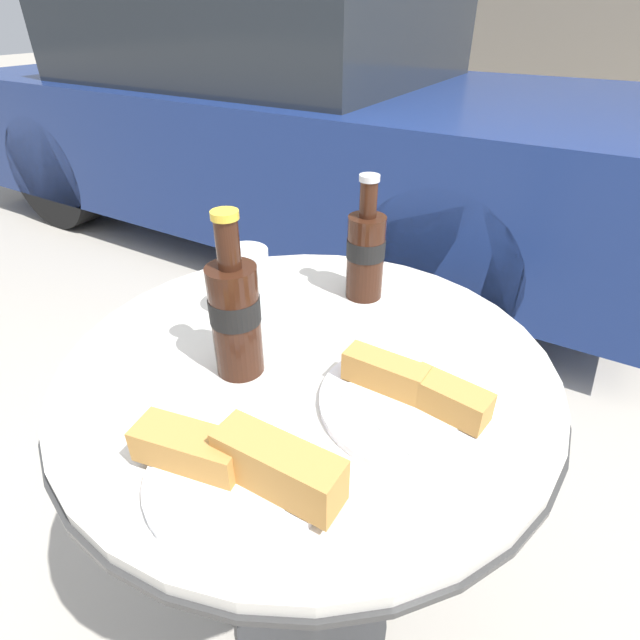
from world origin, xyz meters
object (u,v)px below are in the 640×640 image
object	(u,v)px
cola_bottle_left	(235,314)
drinking_glass	(248,288)
cola_bottle_right	(366,252)
lunch_plate_near	(413,396)
lunch_plate_far	(241,467)
parked_car	(289,121)
bistro_table	(309,429)

from	to	relation	value
cola_bottle_left	drinking_glass	xyz separation A→B (m)	(-0.08, 0.12, -0.04)
cola_bottle_right	cola_bottle_left	bearing A→B (deg)	-100.55
cola_bottle_left	cola_bottle_right	world-z (taller)	cola_bottle_left
cola_bottle_right	lunch_plate_near	distance (m)	0.31
lunch_plate_near	cola_bottle_right	bearing A→B (deg)	129.65
drinking_glass	lunch_plate_far	world-z (taller)	drinking_glass
drinking_glass	lunch_plate_near	distance (m)	0.34
lunch_plate_near	parked_car	distance (m)	2.70
bistro_table	cola_bottle_right	world-z (taller)	cola_bottle_right
cola_bottle_left	parked_car	xyz separation A→B (m)	(-1.41, 2.18, -0.25)
lunch_plate_far	cola_bottle_right	bearing A→B (deg)	99.79
bistro_table	parked_car	xyz separation A→B (m)	(-1.48, 2.11, 0.00)
bistro_table	cola_bottle_left	world-z (taller)	cola_bottle_left
bistro_table	cola_bottle_left	distance (m)	0.27
bistro_table	parked_car	world-z (taller)	parked_car
cola_bottle_left	drinking_glass	distance (m)	0.15
lunch_plate_far	parked_car	xyz separation A→B (m)	(-1.55, 2.35, -0.17)
cola_bottle_left	drinking_glass	world-z (taller)	cola_bottle_left
cola_bottle_right	lunch_plate_near	size ratio (longest dim) A/B	0.89
cola_bottle_right	lunch_plate_far	world-z (taller)	cola_bottle_right
cola_bottle_left	cola_bottle_right	size ratio (longest dim) A/B	1.09
cola_bottle_left	cola_bottle_right	bearing A→B (deg)	79.45
cola_bottle_left	lunch_plate_far	bearing A→B (deg)	-50.65
lunch_plate_near	drinking_glass	bearing A→B (deg)	169.17
cola_bottle_right	parked_car	bearing A→B (deg)	127.86
drinking_glass	parked_car	world-z (taller)	parked_car
drinking_glass	lunch_plate_far	distance (m)	0.36
bistro_table	cola_bottle_left	bearing A→B (deg)	-134.42
bistro_table	drinking_glass	world-z (taller)	drinking_glass
lunch_plate_far	parked_car	distance (m)	2.81
drinking_glass	parked_car	xyz separation A→B (m)	(-1.34, 2.06, -0.21)
cola_bottle_right	drinking_glass	distance (m)	0.22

